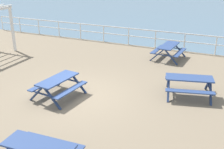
# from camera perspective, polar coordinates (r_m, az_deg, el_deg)

# --- Properties ---
(ground_plane) EXTENTS (30.00, 24.00, 0.20)m
(ground_plane) POSITION_cam_1_polar(r_m,az_deg,el_deg) (11.17, -6.64, -4.70)
(ground_plane) COLOR gray
(seaward_railing) EXTENTS (23.07, 0.07, 1.08)m
(seaward_railing) POSITION_cam_1_polar(r_m,az_deg,el_deg) (17.60, 6.16, 8.18)
(seaward_railing) COLOR white
(seaward_railing) RESTS_ON ground
(picnic_table_near_right) EXTENTS (1.72, 1.96, 0.80)m
(picnic_table_near_right) POSITION_cam_1_polar(r_m,az_deg,el_deg) (10.89, -11.05, -1.74)
(picnic_table_near_right) COLOR #334C84
(picnic_table_near_right) RESTS_ON ground
(picnic_table_far_right) EXTENTS (2.11, 1.90, 0.80)m
(picnic_table_far_right) POSITION_cam_1_polar(r_m,az_deg,el_deg) (11.21, 15.55, -1.46)
(picnic_table_far_right) COLOR #334C84
(picnic_table_far_right) RESTS_ON ground
(picnic_table_corner) EXTENTS (1.65, 1.90, 0.80)m
(picnic_table_corner) POSITION_cam_1_polar(r_m,az_deg,el_deg) (15.41, 11.58, 5.28)
(picnic_table_corner) COLOR #334C84
(picnic_table_corner) RESTS_ON ground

